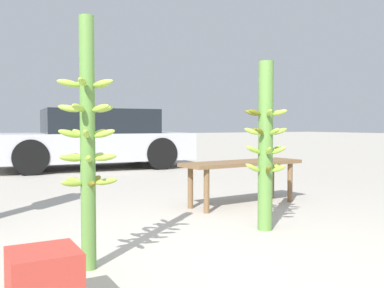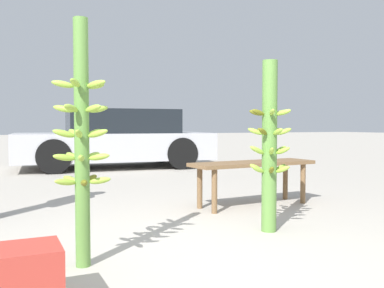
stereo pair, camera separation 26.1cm
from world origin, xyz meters
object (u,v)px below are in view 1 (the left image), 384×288
Objects in this scene: parked_car at (94,139)px; produce_crate at (44,283)px; banana_stalk_left at (88,141)px; banana_stalk_center at (265,145)px; market_bench at (242,168)px.

parked_car reaches higher than produce_crate.
banana_stalk_center is at bearing 9.09° from banana_stalk_left.
market_bench is at bearing -171.54° from parked_car.
banana_stalk_center is 1.20m from market_bench.
banana_stalk_center reaches higher than market_bench.
banana_stalk_center is 6.01m from parked_car.
banana_stalk_left is at bearing 56.53° from produce_crate.
banana_stalk_center is at bearing -176.99° from parked_car.
banana_stalk_left is 6.53m from parked_car.
market_bench is 3.14m from produce_crate.
banana_stalk_left is 1.06× the size of market_bench.
market_bench is 0.36× the size of parked_car.
market_bench is at bearing 64.01° from banana_stalk_center.
market_bench is 4.97m from parked_car.
market_bench is at bearing 36.71° from produce_crate.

